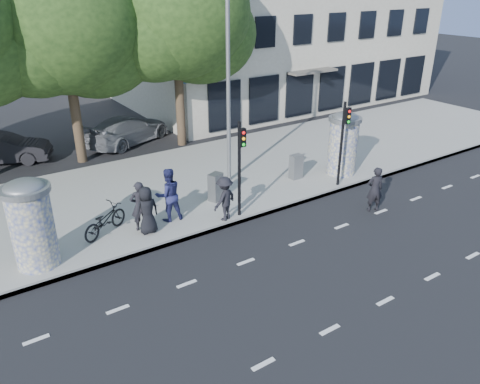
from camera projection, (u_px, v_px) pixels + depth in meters
ground at (327, 263)px, 14.00m from camera, size 120.00×120.00×0.00m
sidewalk at (203, 180)px, 19.64m from camera, size 40.00×8.00×0.15m
curb at (258, 215)px, 16.66m from camera, size 40.00×0.10×0.16m
lane_dash_near at (385, 301)px, 12.34m from camera, size 32.00×0.12×0.01m
lane_dash_far at (297, 243)px, 15.06m from camera, size 32.00×0.12×0.01m
ad_column_left at (31, 222)px, 13.12m from camera, size 1.36×1.36×2.65m
ad_column_right at (343, 142)px, 19.55m from camera, size 1.36×1.36×2.65m
traffic_pole_near at (240, 160)px, 15.64m from camera, size 0.22×0.31×3.40m
traffic_pole_far at (343, 136)px, 18.07m from camera, size 0.22×0.31×3.40m
street_lamp at (229, 66)px, 17.44m from camera, size 0.25×0.93×8.00m
tree_near_left at (62, 24)px, 19.32m from camera, size 6.80×6.80×8.97m
tree_center at (175, 14)px, 21.45m from camera, size 7.00×7.00×9.30m
building at (261, 7)px, 32.71m from camera, size 20.30×15.85×12.00m
ped_a at (147, 210)px, 15.06m from camera, size 0.81×0.55×1.62m
ped_b at (140, 206)px, 15.25m from camera, size 0.69×0.52×1.71m
ped_c at (168, 195)px, 15.83m from camera, size 0.99×0.81×1.89m
ped_d at (225, 199)px, 15.92m from camera, size 1.16×0.90×1.57m
man_road at (375, 189)px, 16.84m from camera, size 0.72×0.60×1.70m
bicycle at (105, 220)px, 15.13m from camera, size 1.44×1.92×0.97m
cabinet_left at (216, 187)px, 17.43m from camera, size 0.61×0.54×1.07m
cabinet_right at (296, 167)px, 19.37m from camera, size 0.49×0.36×1.03m
car_mid at (2, 149)px, 21.38m from camera, size 2.91×4.37×1.36m
car_right at (128, 130)px, 23.99m from camera, size 3.84×5.24×1.41m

